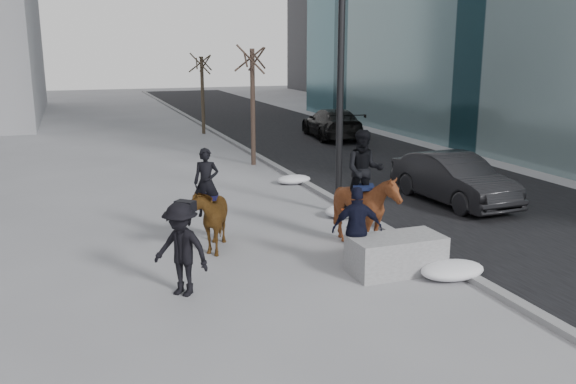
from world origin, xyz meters
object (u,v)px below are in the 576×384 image
object	(u,v)px
planter	(396,254)
mounted_left	(208,212)
car_near	(454,179)
mounted_right	(365,201)

from	to	relation	value
planter	mounted_left	bearing A→B (deg)	139.36
car_near	mounted_left	distance (m)	7.84
planter	car_near	size ratio (longest dim) A/B	0.43
planter	mounted_left	distance (m)	4.31
mounted_left	car_near	bearing A→B (deg)	12.41
mounted_left	mounted_right	xyz separation A→B (m)	(3.38, -1.09, 0.23)
car_near	mounted_right	bearing A→B (deg)	-150.35
planter	car_near	distance (m)	6.29
planter	mounted_left	xyz separation A→B (m)	(-3.25, 2.79, 0.47)
car_near	mounted_left	xyz separation A→B (m)	(-7.65, -1.68, 0.12)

